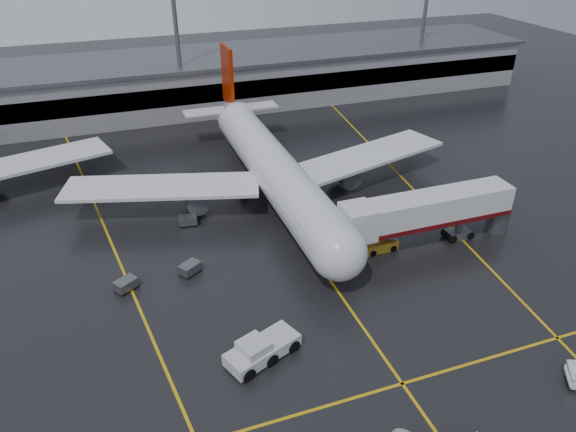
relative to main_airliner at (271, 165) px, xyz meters
name	(u,v)px	position (x,y,z in m)	size (l,w,h in m)	color
ground	(299,236)	(0.00, -9.70, -4.21)	(220.00, 220.00, 0.00)	black
apron_line_centre	(299,236)	(0.00, -9.70, -4.20)	(0.25, 90.00, 0.02)	gold
apron_line_stop	(402,384)	(0.00, -31.70, -4.20)	(60.00, 0.25, 0.02)	gold
apron_line_left	(103,223)	(-20.00, 0.30, -4.20)	(0.25, 70.00, 0.02)	gold
apron_line_right	(399,174)	(18.00, 0.30, -4.20)	(0.25, 70.00, 0.02)	gold
terminal	(205,80)	(0.00, 38.23, 0.11)	(122.00, 19.00, 8.60)	gray
light_mast_mid	(176,28)	(-5.00, 32.30, 10.27)	(3.00, 1.20, 25.45)	#595B60
light_mast_right	(425,12)	(40.00, 32.30, 10.27)	(3.00, 1.20, 25.45)	#595B60
main_airliner	(271,165)	(0.00, 0.00, 0.00)	(48.80, 45.60, 14.10)	silver
jet_bridge	(429,212)	(11.87, -15.70, -0.28)	(19.90, 3.40, 6.05)	silver
pushback_tractor	(261,350)	(-9.23, -25.63, -3.34)	(6.58, 4.55, 2.18)	silver
belt_loader	(380,245)	(6.96, -15.04, -3.65)	(3.62, 1.77, 2.27)	gold
baggage_cart_a	(190,268)	(-12.41, -12.50, -3.58)	(2.39, 2.19, 1.12)	#595B60
baggage_cart_b	(126,284)	(-18.49, -13.06, -3.58)	(2.39, 2.17, 1.12)	#595B60
baggage_cart_c	(188,220)	(-10.92, -3.31, -3.58)	(2.14, 1.53, 1.12)	#595B60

